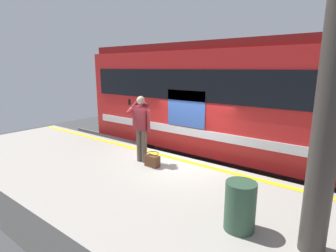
# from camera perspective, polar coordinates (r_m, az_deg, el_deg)

# --- Properties ---
(ground_plane) EXTENTS (23.58, 23.58, 0.00)m
(ground_plane) POSITION_cam_1_polar(r_m,az_deg,el_deg) (7.98, 3.33, -13.59)
(ground_plane) COLOR #3D3D3F
(platform) EXTENTS (13.75, 4.08, 1.03)m
(platform) POSITION_cam_1_polar(r_m,az_deg,el_deg) (6.34, -7.44, -15.76)
(platform) COLOR #9E998E
(platform) RESTS_ON ground
(safety_line) EXTENTS (13.48, 0.16, 0.01)m
(safety_line) POSITION_cam_1_polar(r_m,az_deg,el_deg) (7.35, 2.10, -7.19)
(safety_line) COLOR yellow
(safety_line) RESTS_ON platform
(track_rail_near) EXTENTS (17.88, 0.08, 0.16)m
(track_rail_near) POSITION_cam_1_polar(r_m,az_deg,el_deg) (8.83, 7.58, -10.44)
(track_rail_near) COLOR slate
(track_rail_near) RESTS_ON ground
(track_rail_far) EXTENTS (17.88, 0.08, 0.16)m
(track_rail_far) POSITION_cam_1_polar(r_m,az_deg,el_deg) (10.02, 11.73, -7.76)
(track_rail_far) COLOR slate
(track_rail_far) RESTS_ON ground
(train_carriage) EXTENTS (12.76, 2.76, 4.07)m
(train_carriage) POSITION_cam_1_polar(r_m,az_deg,el_deg) (8.12, 22.79, 4.96)
(train_carriage) COLOR red
(train_carriage) RESTS_ON ground
(passenger) EXTENTS (0.57, 0.55, 1.76)m
(passenger) POSITION_cam_1_polar(r_m,az_deg,el_deg) (6.95, -5.73, 0.53)
(passenger) COLOR brown
(passenger) RESTS_ON platform
(handbag) EXTENTS (0.38, 0.34, 0.35)m
(handbag) POSITION_cam_1_polar(r_m,az_deg,el_deg) (6.81, -3.41, -7.41)
(handbag) COLOR #59331E
(handbag) RESTS_ON platform
(station_column) EXTENTS (0.34, 0.34, 3.60)m
(station_column) POSITION_cam_1_polar(r_m,az_deg,el_deg) (3.84, 31.16, 0.50)
(station_column) COLOR #38332D
(station_column) RESTS_ON platform
(trash_bin) EXTENTS (0.48, 0.48, 0.78)m
(trash_bin) POSITION_cam_1_polar(r_m,az_deg,el_deg) (4.40, 15.29, -16.32)
(trash_bin) COLOR #2D4C38
(trash_bin) RESTS_ON platform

